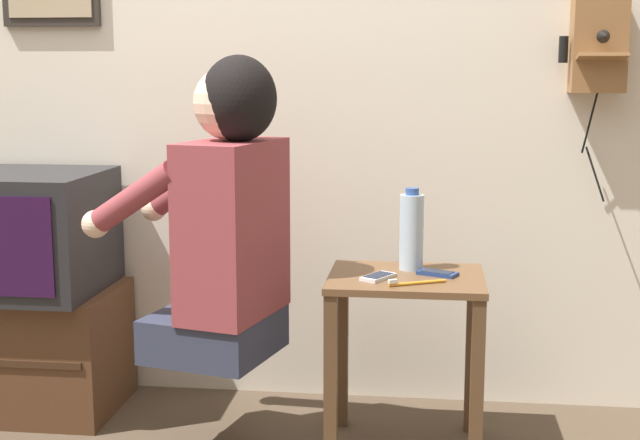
{
  "coord_description": "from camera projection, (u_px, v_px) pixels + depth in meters",
  "views": [
    {
      "loc": [
        0.61,
        -2.03,
        1.23
      ],
      "look_at": [
        0.28,
        0.68,
        0.77
      ],
      "focal_mm": 50.0,
      "sensor_mm": 36.0,
      "label": 1
    }
  ],
  "objects": [
    {
      "name": "tv_stand",
      "position": [
        26.0,
        348.0,
        3.25
      ],
      "size": [
        0.68,
        0.47,
        0.45
      ],
      "color": "#51331E",
      "rests_on": "ground_plane"
    },
    {
      "name": "wall_phone_antique",
      "position": [
        598.0,
        43.0,
        3.02
      ],
      "size": [
        0.22,
        0.18,
        0.74
      ],
      "color": "olive"
    },
    {
      "name": "television",
      "position": [
        20.0,
        232.0,
        3.16
      ],
      "size": [
        0.57,
        0.53,
        0.42
      ],
      "color": "#232326",
      "rests_on": "tv_stand"
    },
    {
      "name": "cell_phone_spare",
      "position": [
        438.0,
        273.0,
        2.83
      ],
      "size": [
        0.14,
        0.11,
        0.01
      ],
      "rotation": [
        0.0,
        0.0,
        1.15
      ],
      "color": "navy",
      "rests_on": "side_table"
    },
    {
      "name": "person",
      "position": [
        225.0,
        214.0,
        2.78
      ],
      "size": [
        0.63,
        0.52,
        0.95
      ],
      "rotation": [
        0.0,
        0.0,
        1.32
      ],
      "color": "#2D3347",
      "rests_on": "ground_plane"
    },
    {
      "name": "toothbrush",
      "position": [
        413.0,
        283.0,
        2.7
      ],
      "size": [
        0.18,
        0.09,
        0.02
      ],
      "rotation": [
        0.0,
        0.0,
        2.02
      ],
      "color": "orange",
      "rests_on": "side_table"
    },
    {
      "name": "wall_back",
      "position": [
        262.0,
        57.0,
        3.25
      ],
      "size": [
        6.8,
        0.05,
        2.55
      ],
      "color": "silver",
      "rests_on": "ground_plane"
    },
    {
      "name": "cell_phone_held",
      "position": [
        378.0,
        277.0,
        2.78
      ],
      "size": [
        0.11,
        0.14,
        0.01
      ],
      "rotation": [
        0.0,
        0.0,
        -0.54
      ],
      "color": "silver",
      "rests_on": "side_table"
    },
    {
      "name": "side_table",
      "position": [
        406.0,
        319.0,
        2.85
      ],
      "size": [
        0.49,
        0.41,
        0.58
      ],
      "color": "brown",
      "rests_on": "ground_plane"
    },
    {
      "name": "water_bottle",
      "position": [
        411.0,
        231.0,
        2.89
      ],
      "size": [
        0.08,
        0.08,
        0.27
      ],
      "color": "#ADC6DB",
      "rests_on": "side_table"
    }
  ]
}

